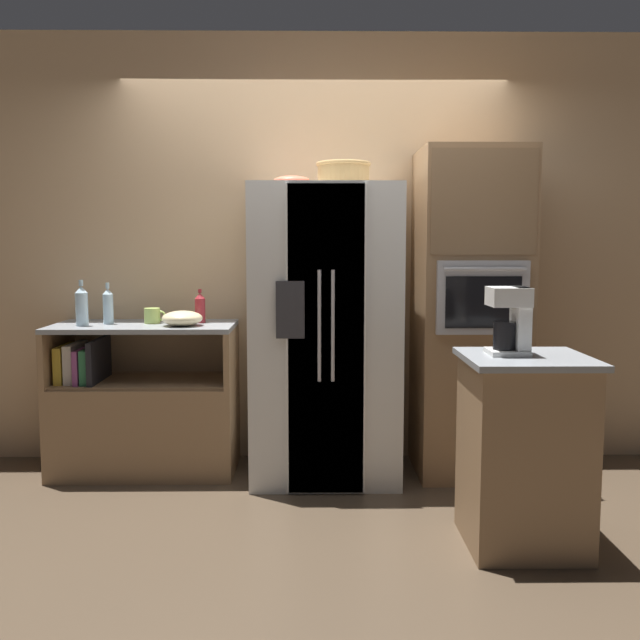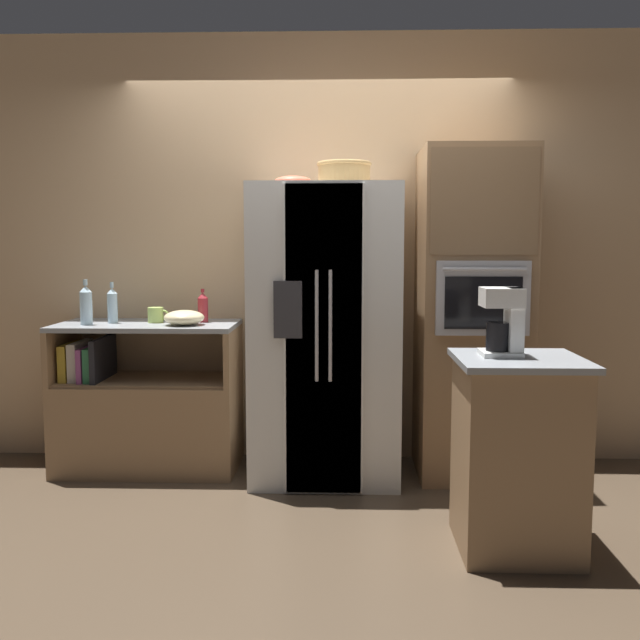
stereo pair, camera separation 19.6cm
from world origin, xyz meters
TOP-DOWN VIEW (x-y plane):
  - ground_plane at (0.00, 0.00)m, footprint 20.00×20.00m
  - wall_back at (0.00, 0.50)m, footprint 12.00×0.06m
  - counter_left at (-1.09, 0.18)m, footprint 1.13×0.58m
  - refrigerator at (0.06, 0.09)m, footprint 0.89×0.79m
  - wall_oven at (0.96, 0.15)m, footprint 0.65×0.71m
  - island_counter at (0.99, -0.97)m, footprint 0.58×0.58m
  - wicker_basket at (0.17, 0.07)m, footprint 0.33×0.33m
  - fruit_bowl at (-0.14, 0.14)m, footprint 0.22×0.22m
  - bottle_tall at (-0.73, 0.26)m, footprint 0.07×0.07m
  - bottle_short at (-1.29, 0.19)m, footprint 0.06×0.06m
  - bottle_wide at (-1.43, 0.09)m, footprint 0.07×0.07m
  - mug at (-1.02, 0.22)m, footprint 0.14×0.10m
  - mixing_bowl at (-0.81, 0.08)m, footprint 0.25×0.25m
  - coffee_maker at (0.93, -0.93)m, footprint 0.18×0.18m

SIDE VIEW (x-z plane):
  - ground_plane at x=0.00m, z-range 0.00..0.00m
  - counter_left at x=-1.09m, z-range -0.12..0.82m
  - island_counter at x=0.99m, z-range 0.00..0.92m
  - refrigerator at x=0.06m, z-range 0.00..1.79m
  - mixing_bowl at x=-0.81m, z-range 0.94..1.04m
  - mug at x=-1.02m, z-range 0.94..1.04m
  - wall_oven at x=0.96m, z-range 0.00..2.02m
  - bottle_tall at x=-0.73m, z-range 0.93..1.15m
  - bottle_short at x=-1.29m, z-range 0.93..1.19m
  - bottle_wide at x=-1.43m, z-range 0.93..1.21m
  - coffee_maker at x=0.93m, z-range 0.93..1.25m
  - wall_back at x=0.00m, z-range 0.00..2.80m
  - fruit_bowl at x=-0.14m, z-range 1.79..1.86m
  - wicker_basket at x=0.17m, z-range 1.80..1.93m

